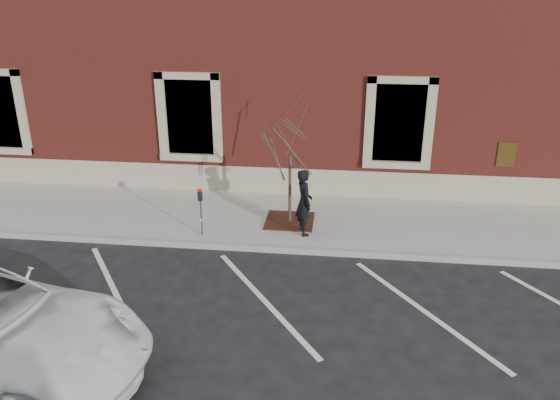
# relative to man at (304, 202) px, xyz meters

# --- Properties ---
(ground) EXTENTS (120.00, 120.00, 0.00)m
(ground) POSITION_rel_man_xyz_m (-0.58, -0.78, -1.00)
(ground) COLOR #28282B
(ground) RESTS_ON ground
(sidewalk_near) EXTENTS (40.00, 3.50, 0.15)m
(sidewalk_near) POSITION_rel_man_xyz_m (-0.58, 0.97, -0.92)
(sidewalk_near) COLOR beige
(sidewalk_near) RESTS_ON ground
(curb_near) EXTENTS (40.00, 0.12, 0.15)m
(curb_near) POSITION_rel_man_xyz_m (-0.58, -0.83, -0.92)
(curb_near) COLOR #9E9E99
(curb_near) RESTS_ON ground
(parking_stripes) EXTENTS (28.00, 4.40, 0.01)m
(parking_stripes) POSITION_rel_man_xyz_m (-0.58, -2.98, -0.99)
(parking_stripes) COLOR silver
(parking_stripes) RESTS_ON ground
(building_civic) EXTENTS (40.00, 8.62, 8.00)m
(building_civic) POSITION_rel_man_xyz_m (-0.58, 6.96, 3.00)
(building_civic) COLOR maroon
(building_civic) RESTS_ON ground
(man) EXTENTS (0.60, 0.72, 1.69)m
(man) POSITION_rel_man_xyz_m (0.00, 0.00, 0.00)
(man) COLOR black
(man) RESTS_ON sidewalk_near
(parking_meter) EXTENTS (0.11, 0.09, 1.22)m
(parking_meter) POSITION_rel_man_xyz_m (-2.52, -0.39, 0.00)
(parking_meter) COLOR #595B60
(parking_meter) RESTS_ON sidewalk_near
(tree_grate) EXTENTS (1.26, 1.26, 0.03)m
(tree_grate) POSITION_rel_man_xyz_m (-0.42, 0.69, -0.83)
(tree_grate) COLOR #462016
(tree_grate) RESTS_ON sidewalk_near
(sapling) EXTENTS (1.97, 1.97, 3.29)m
(sapling) POSITION_rel_man_xyz_m (-0.42, 0.69, 1.45)
(sapling) COLOR #433428
(sapling) RESTS_ON sidewalk_near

